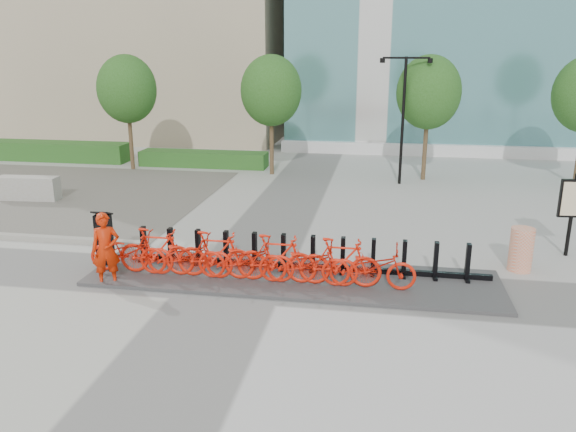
% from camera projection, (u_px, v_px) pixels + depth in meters
% --- Properties ---
extents(ground, '(120.00, 120.00, 0.00)m').
position_uv_depth(ground, '(235.00, 281.00, 13.12)').
color(ground, '#A7A7A7').
extents(gravel_patch, '(14.00, 14.00, 0.00)m').
position_uv_depth(gravel_patch, '(28.00, 193.00, 21.35)').
color(gravel_patch, '#4B4A49').
rests_on(gravel_patch, ground).
extents(hedge_a, '(10.00, 1.40, 0.90)m').
position_uv_depth(hedge_a, '(32.00, 150.00, 28.02)').
color(hedge_a, '#235527').
rests_on(hedge_a, ground).
extents(hedge_b, '(6.00, 1.20, 0.70)m').
position_uv_depth(hedge_b, '(204.00, 159.00, 26.32)').
color(hedge_b, '#235527').
rests_on(hedge_b, ground).
extents(tree_0, '(2.60, 2.60, 5.10)m').
position_uv_depth(tree_0, '(127.00, 89.00, 24.76)').
color(tree_0, brown).
rests_on(tree_0, ground).
extents(tree_1, '(2.60, 2.60, 5.10)m').
position_uv_depth(tree_1, '(271.00, 91.00, 23.72)').
color(tree_1, brown).
rests_on(tree_1, ground).
extents(tree_2, '(2.60, 2.60, 5.10)m').
position_uv_depth(tree_2, '(429.00, 93.00, 22.67)').
color(tree_2, brown).
rests_on(tree_2, ground).
extents(streetlamp, '(2.00, 0.20, 5.00)m').
position_uv_depth(streetlamp, '(404.00, 106.00, 22.01)').
color(streetlamp, black).
rests_on(streetlamp, ground).
extents(dock_pad, '(9.60, 2.40, 0.08)m').
position_uv_depth(dock_pad, '(292.00, 278.00, 13.18)').
color(dock_pad, '#3E3E3F').
rests_on(dock_pad, ground).
extents(dock_rail_posts, '(8.02, 0.50, 0.85)m').
position_uv_depth(dock_rail_posts, '(298.00, 253.00, 13.49)').
color(dock_rail_posts, black).
rests_on(dock_rail_posts, dock_pad).
extents(bike_0, '(1.92, 0.67, 1.01)m').
position_uv_depth(bike_0, '(128.00, 252.00, 13.32)').
color(bike_0, red).
rests_on(bike_0, dock_pad).
extents(bike_1, '(1.86, 0.52, 1.12)m').
position_uv_depth(bike_1, '(156.00, 251.00, 13.19)').
color(bike_1, red).
rests_on(bike_1, dock_pad).
extents(bike_2, '(1.92, 0.67, 1.01)m').
position_uv_depth(bike_2, '(186.00, 255.00, 13.09)').
color(bike_2, red).
rests_on(bike_2, dock_pad).
extents(bike_3, '(1.86, 0.52, 1.12)m').
position_uv_depth(bike_3, '(215.00, 255.00, 12.96)').
color(bike_3, red).
rests_on(bike_3, dock_pad).
extents(bike_4, '(1.92, 0.67, 1.01)m').
position_uv_depth(bike_4, '(246.00, 259.00, 12.86)').
color(bike_4, red).
rests_on(bike_4, dock_pad).
extents(bike_5, '(1.86, 0.52, 1.12)m').
position_uv_depth(bike_5, '(277.00, 258.00, 12.73)').
color(bike_5, red).
rests_on(bike_5, dock_pad).
extents(bike_6, '(1.92, 0.67, 1.01)m').
position_uv_depth(bike_6, '(308.00, 263.00, 12.63)').
color(bike_6, red).
rests_on(bike_6, dock_pad).
extents(bike_7, '(1.86, 0.52, 1.12)m').
position_uv_depth(bike_7, '(340.00, 262.00, 12.50)').
color(bike_7, red).
rests_on(bike_7, dock_pad).
extents(bike_8, '(1.92, 0.67, 1.01)m').
position_uv_depth(bike_8, '(372.00, 267.00, 12.40)').
color(bike_8, red).
rests_on(bike_8, dock_pad).
extents(kiosk, '(0.44, 0.38, 1.38)m').
position_uv_depth(kiosk, '(104.00, 238.00, 13.81)').
color(kiosk, black).
rests_on(kiosk, dock_pad).
extents(worker_red, '(0.74, 0.63, 1.71)m').
position_uv_depth(worker_red, '(106.00, 250.00, 12.66)').
color(worker_red, '#BC2004').
rests_on(worker_red, ground).
extents(construction_barrel, '(0.60, 0.60, 1.08)m').
position_uv_depth(construction_barrel, '(521.00, 249.00, 13.61)').
color(construction_barrel, orange).
rests_on(construction_barrel, ground).
extents(jersey_barrier, '(2.23, 0.76, 0.85)m').
position_uv_depth(jersey_barrier, '(28.00, 188.00, 20.27)').
color(jersey_barrier, '#A6A6A6').
rests_on(jersey_barrier, ground).
extents(map_sign, '(0.73, 0.19, 2.20)m').
position_uv_depth(map_sign, '(573.00, 202.00, 14.37)').
color(map_sign, black).
rests_on(map_sign, ground).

